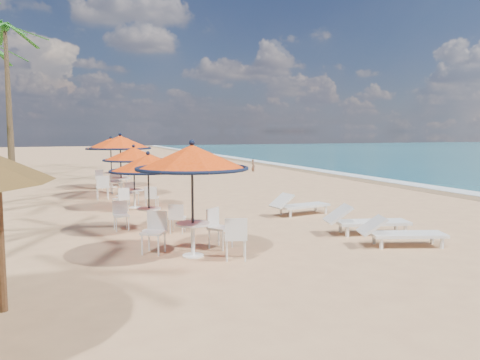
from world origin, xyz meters
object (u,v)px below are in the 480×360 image
object	(u,v)px
station_4	(111,148)
lounger_mid	(364,220)
station_0	(194,171)
lounger_near	(399,232)
station_2	(134,162)
station_3	(119,148)
station_1	(148,170)
lounger_far	(298,205)

from	to	relation	value
station_4	lounger_mid	bearing A→B (deg)	-68.86
station_0	station_4	distance (m)	13.63
lounger_near	lounger_mid	xyz separation A→B (m)	(0.04, 1.40, 0.03)
station_2	station_3	xyz separation A→B (m)	(-0.11, 3.29, 0.38)
lounger_mid	station_1	bearing A→B (deg)	170.12
station_0	station_2	size ratio (longest dim) A/B	1.13
station_2	lounger_mid	bearing A→B (deg)	-52.57
station_4	lounger_far	size ratio (longest dim) A/B	1.17
station_2	lounger_far	world-z (taller)	station_2
station_0	lounger_far	size ratio (longest dim) A/B	1.20
station_4	lounger_near	size ratio (longest dim) A/B	1.17
station_2	lounger_mid	xyz separation A→B (m)	(4.99, -6.51, -1.27)
station_2	lounger_far	size ratio (longest dim) A/B	1.06
station_1	station_4	size ratio (longest dim) A/B	0.88
station_4	lounger_mid	xyz separation A→B (m)	(5.09, -13.16, -1.52)
station_1	station_3	world-z (taller)	station_3
station_3	station_0	bearing A→B (deg)	-88.04
station_1	station_3	distance (m)	7.39
station_0	lounger_near	bearing A→B (deg)	-11.17
station_2	lounger_near	world-z (taller)	station_2
station_0	lounger_mid	distance (m)	5.00
station_1	station_3	xyz separation A→B (m)	(0.11, 7.38, 0.36)
station_1	lounger_far	size ratio (longest dim) A/B	1.03
lounger_far	lounger_mid	bearing A→B (deg)	-94.09
lounger_near	station_4	bearing A→B (deg)	128.07
station_0	lounger_near	world-z (taller)	station_0
station_0	lounger_far	xyz separation A→B (m)	(4.49, 3.63, -1.51)
station_1	lounger_mid	world-z (taller)	station_1
station_0	station_3	xyz separation A→B (m)	(-0.35, 10.27, 0.17)
station_1	lounger_near	size ratio (longest dim) A/B	1.03
station_0	lounger_near	size ratio (longest dim) A/B	1.20
station_2	lounger_near	bearing A→B (deg)	-57.97
lounger_far	station_0	bearing A→B (deg)	-149.74
station_1	station_4	world-z (taller)	station_4
station_0	lounger_mid	bearing A→B (deg)	5.63
station_1	lounger_near	world-z (taller)	station_1
station_1	station_2	bearing A→B (deg)	86.83
station_3	station_4	size ratio (longest dim) A/B	1.07
lounger_far	station_4	bearing A→B (deg)	107.14
station_0	lounger_near	xyz separation A→B (m)	(4.71, -0.93, -1.51)
station_4	station_0	bearing A→B (deg)	-88.58
station_0	station_1	world-z (taller)	station_0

